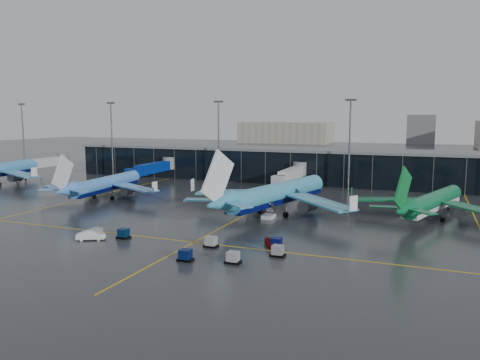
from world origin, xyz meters
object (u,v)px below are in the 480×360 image
at_px(baggage_carts, 197,245).
at_px(airliner_arkefly, 106,175).
at_px(mobile_airstair, 268,215).
at_px(service_van_red, 272,242).
at_px(airliner_klm_near, 279,181).
at_px(service_van_white, 91,235).
at_px(airliner_aer_lingus, 434,191).

bearing_deg(baggage_carts, airliner_arkefly, 142.05).
bearing_deg(mobile_airstair, service_van_red, -69.62).
height_order(airliner_arkefly, service_van_red, airliner_arkefly).
relative_size(airliner_klm_near, service_van_white, 9.54).
distance_m(baggage_carts, mobile_airstair, 25.91).
bearing_deg(airliner_klm_near, baggage_carts, -82.41).
xyz_separation_m(airliner_klm_near, mobile_airstair, (-0.44, -5.42, -6.28)).
height_order(airliner_aer_lingus, mobile_airstair, airliner_aer_lingus).
relative_size(baggage_carts, mobile_airstair, 9.97).
xyz_separation_m(airliner_klm_near, service_van_red, (6.70, -25.15, -6.32)).
height_order(airliner_klm_near, mobile_airstair, airliner_klm_near).
xyz_separation_m(airliner_arkefly, airliner_klm_near, (46.54, -2.37, 1.21)).
height_order(airliner_klm_near, airliner_aer_lingus, airliner_klm_near).
xyz_separation_m(airliner_aer_lingus, service_van_white, (-53.63, -39.50, -4.94)).
bearing_deg(baggage_carts, mobile_airstair, 83.02).
bearing_deg(airliner_klm_near, mobile_airstair, -80.46).
relative_size(airliner_arkefly, airliner_klm_near, 0.83).
xyz_separation_m(airliner_arkefly, airliner_aer_lingus, (77.22, 4.57, -0.10)).
bearing_deg(baggage_carts, airliner_klm_near, 83.42).
distance_m(mobile_airstair, service_van_white, 35.27).
relative_size(airliner_klm_near, service_van_red, 10.75).
xyz_separation_m(airliner_aer_lingus, baggage_carts, (-34.27, -38.07, -4.97)).
bearing_deg(service_van_white, airliner_klm_near, -63.39).
bearing_deg(airliner_arkefly, service_van_white, -61.50).
relative_size(airliner_arkefly, mobile_airstair, 11.02).
height_order(service_van_red, service_van_white, service_van_white).
bearing_deg(service_van_white, airliner_aer_lingus, -81.83).
relative_size(mobile_airstair, service_van_white, 0.72).
xyz_separation_m(airliner_arkefly, service_van_red, (53.24, -27.52, -5.11)).
relative_size(airliner_aer_lingus, service_van_white, 7.76).
bearing_deg(airliner_aer_lingus, airliner_klm_near, -149.16).
height_order(baggage_carts, service_van_red, baggage_carts).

